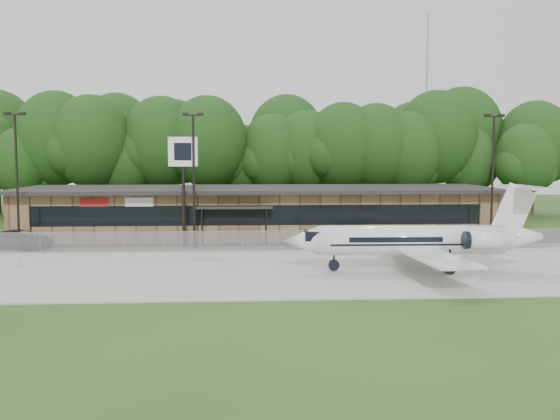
{
  "coord_description": "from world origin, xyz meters",
  "views": [
    {
      "loc": [
        -1.31,
        -30.67,
        7.03
      ],
      "look_at": [
        1.24,
        12.0,
        3.31
      ],
      "focal_mm": 40.0,
      "sensor_mm": 36.0,
      "label": 1
    }
  ],
  "objects": [
    {
      "name": "business_jet",
      "position": [
        9.39,
        6.06,
        1.91
      ],
      "size": [
        15.84,
        14.08,
        5.35
      ],
      "rotation": [
        0.0,
        0.0,
        -0.02
      ],
      "color": "silver",
      "rests_on": "ground"
    },
    {
      "name": "fence",
      "position": [
        0.0,
        15.0,
        0.78
      ],
      "size": [
        46.0,
        0.04,
        1.52
      ],
      "color": "gray",
      "rests_on": "ground"
    },
    {
      "name": "apron",
      "position": [
        0.0,
        8.0,
        0.04
      ],
      "size": [
        64.0,
        18.0,
        0.08
      ],
      "primitive_type": "cube",
      "color": "#9E9B93",
      "rests_on": "ground"
    },
    {
      "name": "light_pole_right",
      "position": [
        18.0,
        16.5,
        5.98
      ],
      "size": [
        1.55,
        0.3,
        10.23
      ],
      "color": "black",
      "rests_on": "ground"
    },
    {
      "name": "light_pole_left",
      "position": [
        -18.0,
        16.5,
        5.98
      ],
      "size": [
        1.55,
        0.3,
        10.23
      ],
      "color": "black",
      "rests_on": "ground"
    },
    {
      "name": "terminal",
      "position": [
        -0.0,
        23.94,
        2.18
      ],
      "size": [
        41.0,
        11.65,
        4.3
      ],
      "color": "olive",
      "rests_on": "ground"
    },
    {
      "name": "pole_sign",
      "position": [
        -5.8,
        16.79,
        6.47
      ],
      "size": [
        2.23,
        0.42,
        8.46
      ],
      "rotation": [
        0.0,
        0.0,
        -0.08
      ],
      "color": "black",
      "rests_on": "ground"
    },
    {
      "name": "light_pole_mid",
      "position": [
        -5.0,
        16.5,
        5.98
      ],
      "size": [
        1.55,
        0.3,
        10.23
      ],
      "color": "black",
      "rests_on": "ground"
    },
    {
      "name": "ground",
      "position": [
        0.0,
        0.0,
        0.0
      ],
      "size": [
        160.0,
        160.0,
        0.0
      ],
      "primitive_type": "plane",
      "color": "#2B4017",
      "rests_on": "ground"
    },
    {
      "name": "suv",
      "position": [
        -18.17,
        17.01,
        0.73
      ],
      "size": [
        5.8,
        4.2,
        1.46
      ],
      "primitive_type": "imported",
      "rotation": [
        0.0,
        0.0,
        1.19
      ],
      "color": "#323335",
      "rests_on": "ground"
    },
    {
      "name": "radio_mast",
      "position": [
        22.0,
        48.0,
        12.5
      ],
      "size": [
        0.2,
        0.2,
        25.0
      ],
      "primitive_type": "cylinder",
      "color": "gray",
      "rests_on": "ground"
    },
    {
      "name": "parking_lot",
      "position": [
        0.0,
        19.5,
        0.03
      ],
      "size": [
        50.0,
        9.0,
        0.06
      ],
      "primitive_type": "cube",
      "color": "#383835",
      "rests_on": "ground"
    },
    {
      "name": "treeline",
      "position": [
        0.0,
        42.0,
        7.5
      ],
      "size": [
        72.0,
        12.0,
        15.0
      ],
      "primitive_type": null,
      "color": "#1B3711",
      "rests_on": "ground"
    }
  ]
}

